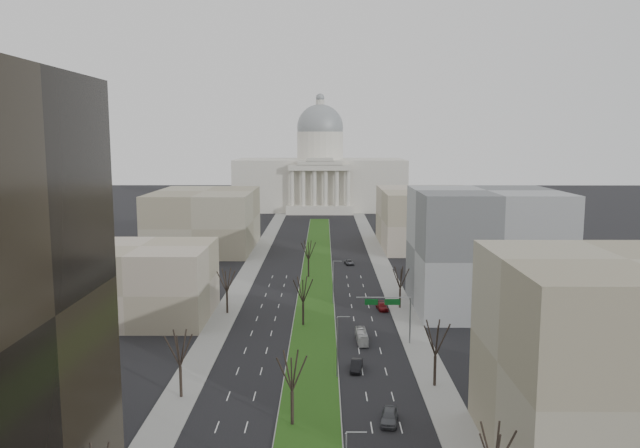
{
  "coord_description": "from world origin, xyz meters",
  "views": [
    {
      "loc": [
        1.76,
        -30.82,
        34.35
      ],
      "look_at": [
        0.89,
        113.91,
        14.19
      ],
      "focal_mm": 35.0,
      "sensor_mm": 36.0,
      "label": 1
    }
  ],
  "objects_px": {
    "car_black": "(356,365)",
    "car_grey_far": "(349,262)",
    "car_grey_near": "(389,416)",
    "car_red": "(382,307)",
    "box_van": "(362,336)"
  },
  "relations": [
    {
      "from": "car_red",
      "to": "car_grey_far",
      "type": "distance_m",
      "value": 45.26
    },
    {
      "from": "car_grey_far",
      "to": "box_van",
      "type": "height_order",
      "value": "box_van"
    },
    {
      "from": "car_black",
      "to": "car_red",
      "type": "bearing_deg",
      "value": 85.78
    },
    {
      "from": "car_black",
      "to": "car_grey_far",
      "type": "distance_m",
      "value": 77.83
    },
    {
      "from": "car_grey_near",
      "to": "car_black",
      "type": "bearing_deg",
      "value": 109.7
    },
    {
      "from": "car_black",
      "to": "car_grey_far",
      "type": "bearing_deg",
      "value": 96.06
    },
    {
      "from": "car_red",
      "to": "car_grey_far",
      "type": "height_order",
      "value": "car_red"
    },
    {
      "from": "car_black",
      "to": "car_red",
      "type": "height_order",
      "value": "car_black"
    },
    {
      "from": "car_grey_near",
      "to": "car_red",
      "type": "xyz_separation_m",
      "value": [
        3.75,
        50.02,
        -0.16
      ]
    },
    {
      "from": "car_black",
      "to": "car_red",
      "type": "distance_m",
      "value": 33.51
    },
    {
      "from": "car_red",
      "to": "box_van",
      "type": "relative_size",
      "value": 0.66
    },
    {
      "from": "car_grey_near",
      "to": "car_black",
      "type": "distance_m",
      "value": 17.5
    },
    {
      "from": "car_red",
      "to": "car_black",
      "type": "bearing_deg",
      "value": -108.19
    },
    {
      "from": "car_grey_far",
      "to": "car_grey_near",
      "type": "bearing_deg",
      "value": -98.84
    },
    {
      "from": "car_grey_near",
      "to": "car_grey_far",
      "type": "xyz_separation_m",
      "value": [
        -1.04,
        95.02,
        -0.21
      ]
    }
  ]
}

